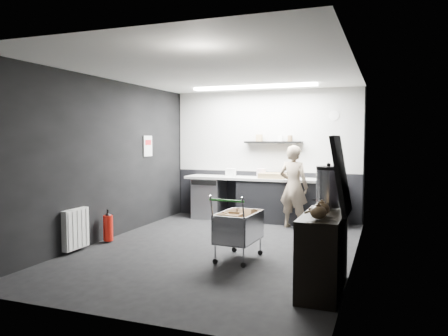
% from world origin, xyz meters
% --- Properties ---
extents(floor, '(5.50, 5.50, 0.00)m').
position_xyz_m(floor, '(0.00, 0.00, 0.00)').
color(floor, black).
rests_on(floor, ground).
extents(ceiling, '(5.50, 5.50, 0.00)m').
position_xyz_m(ceiling, '(0.00, 0.00, 2.70)').
color(ceiling, white).
rests_on(ceiling, wall_back).
extents(wall_back, '(5.50, 0.00, 5.50)m').
position_xyz_m(wall_back, '(0.00, 2.75, 1.35)').
color(wall_back, black).
rests_on(wall_back, floor).
extents(wall_front, '(5.50, 0.00, 5.50)m').
position_xyz_m(wall_front, '(0.00, -2.75, 1.35)').
color(wall_front, black).
rests_on(wall_front, floor).
extents(wall_left, '(0.00, 5.50, 5.50)m').
position_xyz_m(wall_left, '(-2.00, 0.00, 1.35)').
color(wall_left, black).
rests_on(wall_left, floor).
extents(wall_right, '(0.00, 5.50, 5.50)m').
position_xyz_m(wall_right, '(2.00, 0.00, 1.35)').
color(wall_right, black).
rests_on(wall_right, floor).
extents(kitchen_wall_panel, '(3.95, 0.02, 1.70)m').
position_xyz_m(kitchen_wall_panel, '(0.00, 2.73, 1.85)').
color(kitchen_wall_panel, beige).
rests_on(kitchen_wall_panel, wall_back).
extents(dado_panel, '(3.95, 0.02, 1.00)m').
position_xyz_m(dado_panel, '(0.00, 2.73, 0.50)').
color(dado_panel, black).
rests_on(dado_panel, wall_back).
extents(floating_shelf, '(1.20, 0.22, 0.04)m').
position_xyz_m(floating_shelf, '(0.20, 2.62, 1.62)').
color(floating_shelf, black).
rests_on(floating_shelf, wall_back).
extents(wall_clock, '(0.20, 0.03, 0.20)m').
position_xyz_m(wall_clock, '(1.40, 2.72, 2.15)').
color(wall_clock, white).
rests_on(wall_clock, wall_back).
extents(poster, '(0.02, 0.30, 0.40)m').
position_xyz_m(poster, '(-1.98, 1.30, 1.55)').
color(poster, white).
rests_on(poster, wall_left).
extents(poster_red_band, '(0.02, 0.22, 0.10)m').
position_xyz_m(poster_red_band, '(-1.98, 1.30, 1.62)').
color(poster_red_band, red).
rests_on(poster_red_band, poster).
extents(radiator, '(0.10, 0.50, 0.60)m').
position_xyz_m(radiator, '(-1.94, -0.90, 0.35)').
color(radiator, white).
rests_on(radiator, wall_left).
extents(ceiling_strip, '(2.40, 0.20, 0.04)m').
position_xyz_m(ceiling_strip, '(0.00, 1.85, 2.67)').
color(ceiling_strip, white).
rests_on(ceiling_strip, ceiling).
extents(prep_counter, '(3.20, 0.61, 0.90)m').
position_xyz_m(prep_counter, '(0.14, 2.42, 0.46)').
color(prep_counter, black).
rests_on(prep_counter, floor).
extents(person, '(0.65, 0.51, 1.58)m').
position_xyz_m(person, '(0.76, 1.97, 0.79)').
color(person, beige).
rests_on(person, floor).
extents(shopping_cart, '(0.53, 0.85, 0.91)m').
position_xyz_m(shopping_cart, '(0.48, -0.43, 0.43)').
color(shopping_cart, silver).
rests_on(shopping_cart, floor).
extents(sideboard, '(0.50, 1.16, 1.74)m').
position_xyz_m(sideboard, '(1.77, -1.25, 0.55)').
color(sideboard, black).
rests_on(sideboard, floor).
extents(fire_extinguisher, '(0.16, 0.16, 0.52)m').
position_xyz_m(fire_extinguisher, '(-1.85, -0.22, 0.25)').
color(fire_extinguisher, red).
rests_on(fire_extinguisher, floor).
extents(cardboard_box, '(0.52, 0.39, 0.10)m').
position_xyz_m(cardboard_box, '(0.25, 2.37, 0.95)').
color(cardboard_box, '#9A7F52').
rests_on(cardboard_box, prep_counter).
extents(pink_tub, '(0.18, 0.18, 0.18)m').
position_xyz_m(pink_tub, '(0.00, 2.42, 0.99)').
color(pink_tub, silver).
rests_on(pink_tub, prep_counter).
extents(white_container, '(0.21, 0.17, 0.17)m').
position_xyz_m(white_container, '(-0.64, 2.37, 0.99)').
color(white_container, white).
rests_on(white_container, prep_counter).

